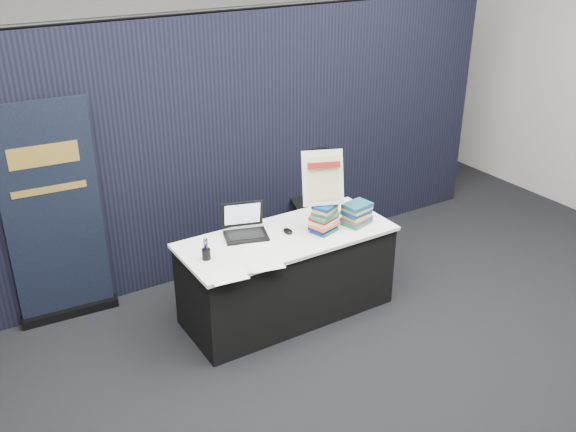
# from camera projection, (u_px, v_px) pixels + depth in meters

# --- Properties ---
(floor) EXTENTS (8.00, 8.00, 0.00)m
(floor) POSITION_uv_depth(u_px,v_px,m) (323.00, 344.00, 5.19)
(floor) COLOR black
(floor) RESTS_ON ground
(wall_back) EXTENTS (8.00, 0.02, 3.50)m
(wall_back) POSITION_uv_depth(u_px,v_px,m) (133.00, 45.00, 7.51)
(wall_back) COLOR #A6A49D
(wall_back) RESTS_ON floor
(drape_partition) EXTENTS (6.00, 0.08, 2.40)m
(drape_partition) POSITION_uv_depth(u_px,v_px,m) (227.00, 148.00, 5.90)
(drape_partition) COLOR black
(drape_partition) RESTS_ON floor
(display_table) EXTENTS (1.80, 0.75, 0.75)m
(display_table) POSITION_uv_depth(u_px,v_px,m) (287.00, 274.00, 5.45)
(display_table) COLOR black
(display_table) RESTS_ON floor
(laptop) EXTENTS (0.41, 0.38, 0.26)m
(laptop) POSITION_uv_depth(u_px,v_px,m) (243.00, 228.00, 5.27)
(laptop) COLOR black
(laptop) RESTS_ON display_table
(mouse) EXTENTS (0.07, 0.11, 0.03)m
(mouse) POSITION_uv_depth(u_px,v_px,m) (288.00, 231.00, 5.32)
(mouse) COLOR black
(mouse) RESTS_ON display_table
(brochure_left) EXTENTS (0.29, 0.22, 0.00)m
(brochure_left) POSITION_uv_depth(u_px,v_px,m) (228.00, 276.00, 4.69)
(brochure_left) COLOR white
(brochure_left) RESTS_ON display_table
(brochure_mid) EXTENTS (0.29, 0.23, 0.00)m
(brochure_mid) POSITION_uv_depth(u_px,v_px,m) (266.00, 265.00, 4.84)
(brochure_mid) COLOR white
(brochure_mid) RESTS_ON display_table
(brochure_right) EXTENTS (0.31, 0.24, 0.00)m
(brochure_right) POSITION_uv_depth(u_px,v_px,m) (258.00, 245.00, 5.13)
(brochure_right) COLOR white
(brochure_right) RESTS_ON display_table
(pen_cup) EXTENTS (0.08, 0.08, 0.09)m
(pen_cup) POSITION_uv_depth(u_px,v_px,m) (206.00, 254.00, 4.91)
(pen_cup) COLOR black
(pen_cup) RESTS_ON display_table
(book_stack_tall) EXTENTS (0.24, 0.21, 0.24)m
(book_stack_tall) POSITION_uv_depth(u_px,v_px,m) (324.00, 218.00, 5.31)
(book_stack_tall) COLOR #184F5E
(book_stack_tall) RESTS_ON display_table
(book_stack_short) EXTENTS (0.26, 0.22, 0.19)m
(book_stack_short) POSITION_uv_depth(u_px,v_px,m) (357.00, 213.00, 5.44)
(book_stack_short) COLOR #23834B
(book_stack_short) RESTS_ON display_table
(info_sign) EXTENTS (0.36, 0.24, 0.46)m
(info_sign) POSITION_uv_depth(u_px,v_px,m) (323.00, 178.00, 5.18)
(info_sign) COLOR black
(info_sign) RESTS_ON book_stack_tall
(pullup_banner) EXTENTS (0.81, 0.16, 1.90)m
(pullup_banner) POSITION_uv_depth(u_px,v_px,m) (56.00, 228.00, 5.20)
(pullup_banner) COLOR black
(pullup_banner) RESTS_ON floor
(stacking_chair) EXTENTS (0.58, 0.59, 1.03)m
(stacking_chair) POSITION_uv_depth(u_px,v_px,m) (315.00, 198.00, 6.42)
(stacking_chair) COLOR black
(stacking_chair) RESTS_ON floor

